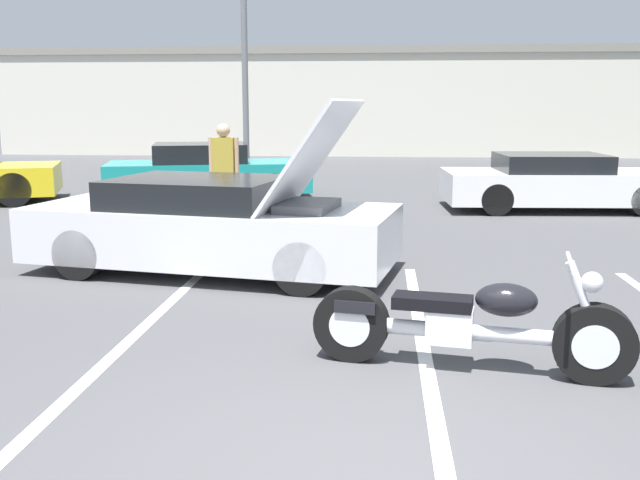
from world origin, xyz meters
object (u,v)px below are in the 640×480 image
motorcycle (467,325)px  show_car_hood_open (214,225)px  parked_car_mid_row (207,172)px  spectator_midground (224,165)px  parked_car_right_row (557,183)px  light_pole (246,17)px

motorcycle → show_car_hood_open: (-2.77, 3.19, 0.22)m
parked_car_mid_row → spectator_midground: spectator_midground is taller
show_car_hood_open → spectator_midground: bearing=110.4°
parked_car_right_row → light_pole: bearing=135.4°
show_car_hood_open → parked_car_right_row: (5.60, 5.92, -0.05)m
show_car_hood_open → spectator_midground: show_car_hood_open is taller
light_pole → show_car_hood_open: size_ratio=1.75×
parked_car_mid_row → show_car_hood_open: bearing=-90.0°
motorcycle → show_car_hood_open: 4.23m
motorcycle → parked_car_right_row: (2.83, 9.11, 0.17)m
light_pole → motorcycle: light_pole is taller
light_pole → show_car_hood_open: 13.28m
light_pole → parked_car_mid_row: bearing=-89.4°
show_car_hood_open → parked_car_right_row: size_ratio=1.04×
light_pole → show_car_hood_open: light_pole is taller
motorcycle → parked_car_right_row: 9.55m
parked_car_right_row → show_car_hood_open: bearing=-136.5°
show_car_hood_open → parked_car_right_row: bearing=56.9°
motorcycle → parked_car_right_row: size_ratio=0.54×
motorcycle → parked_car_right_row: bearing=83.2°
light_pole → parked_car_right_row: size_ratio=1.82×
show_car_hood_open → parked_car_mid_row: show_car_hood_open is taller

